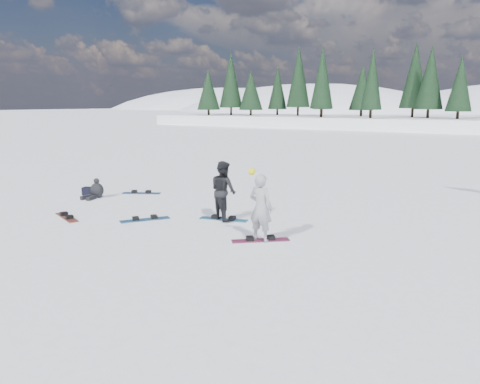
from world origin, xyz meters
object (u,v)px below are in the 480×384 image
Objects in this scene: snowboard_loose_a at (145,220)px; snowboard_loose_b at (67,217)px; snowboard_loose_c at (141,193)px; snowboarder_woman at (261,207)px; gear_bag at (89,191)px; snowboarder_man at (223,191)px; seated_rider at (96,190)px.

snowboard_loose_b is (-2.28, -1.07, 0.00)m from snowboard_loose_a.
snowboarder_woman is at bearing -51.24° from snowboard_loose_c.
snowboard_loose_c is at bearing 122.57° from snowboard_loose_b.
gear_bag is (-8.68, 1.85, -0.74)m from snowboarder_woman.
snowboard_loose_a is at bearing 56.89° from snowboarder_man.
seated_rider reaches higher than gear_bag.
snowboarder_woman is 4.16m from snowboard_loose_a.
snowboarder_man is at bearing -22.30° from snowboard_loose_a.
snowboarder_man is 1.21× the size of snowboard_loose_b.
snowboard_loose_a is 4.36m from snowboard_loose_c.
snowboard_loose_b is (-4.29, -2.38, -0.89)m from snowboarder_man.
snowboarder_man is 5.46m from snowboard_loose_c.
snowboarder_woman is at bearing 170.53° from snowboarder_man.
seated_rider is 1.76m from snowboard_loose_c.
gear_bag is (-0.70, 0.25, -0.14)m from seated_rider.
snowboard_loose_c and snowboard_loose_b have the same top height.
snowboard_loose_c is (-5.09, 1.77, -0.89)m from snowboarder_man.
snowboard_loose_b is (2.35, -2.88, -0.14)m from gear_bag.
gear_bag reaches higher than snowboard_loose_b.
snowboarder_man reaches higher than seated_rider.
snowboard_loose_b is at bearing -50.80° from gear_bag.
gear_bag is 4.96m from snowboard_loose_a.
gear_bag is 2.00m from snowboard_loose_c.
snowboarder_woman is 8.91m from gear_bag.
snowboard_loose_a is 1.00× the size of snowboard_loose_b.
snowboarder_woman reaches higher than snowboard_loose_b.
snowboard_loose_a is (3.92, -1.56, -0.27)m from seated_rider.
snowboarder_woman is 8.16m from seated_rider.
snowboard_loose_b is at bearing 52.84° from snowboarder_man.
snowboarder_woman is 7.84m from snowboard_loose_c.
snowboarder_man is (-2.05, 1.35, 0.02)m from snowboarder_woman.
snowboard_loose_a and snowboard_loose_b have the same top height.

